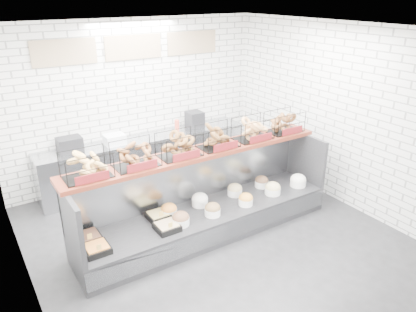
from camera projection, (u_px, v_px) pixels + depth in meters
ground at (218, 241)px, 5.98m from camera, size 5.50×5.50×0.00m
room_shell at (196, 96)px, 5.66m from camera, size 5.02×5.51×3.01m
display_case at (206, 212)px, 6.12m from camera, size 4.00×0.90×1.20m
bagel_shelf at (199, 142)px, 5.85m from camera, size 4.10×0.50×0.40m
prep_counter at (147, 159)px, 7.69m from camera, size 4.00×0.60×1.20m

